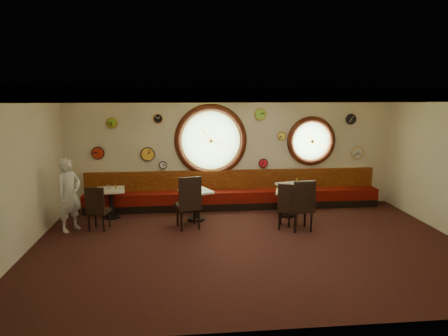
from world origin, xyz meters
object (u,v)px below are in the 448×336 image
Objects in this scene: condiment_c_pepper at (291,189)px; condiment_b_bottle at (198,186)px; table_c at (288,200)px; chair_d at (302,202)px; chair_b at (189,199)px; condiment_b_pepper at (199,189)px; table_a at (111,200)px; table_d at (292,195)px; waiter at (69,195)px; condiment_c_salt at (287,189)px; table_b at (196,201)px; condiment_d_pepper at (294,182)px; condiment_d_salt at (290,182)px; condiment_a_pepper at (110,187)px; condiment_a_bottle at (116,186)px; chair_c at (288,203)px; condiment_b_salt at (194,189)px; condiment_d_bottle at (297,181)px; condiment_a_salt at (108,187)px; chair_a at (97,206)px; condiment_c_bottle at (291,188)px.

condiment_b_bottle reaches higher than condiment_c_pepper.
table_c is 1.01× the size of chair_d.
condiment_b_pepper is at bearing 54.84° from chair_b.
condiment_c_pepper is at bearing -2.22° from condiment_b_bottle.
table_d is (4.66, 0.01, 0.01)m from table_a.
condiment_b_bottle is at bearing -43.05° from waiter.
table_d reaches higher than condiment_c_salt.
condiment_d_pepper is at bearing 9.12° from table_b.
chair_d reaches higher than condiment_c_pepper.
condiment_b_pepper reaches higher than table_c.
table_b is at bearing -115.20° from condiment_b_bottle.
condiment_c_salt is 0.98× the size of condiment_b_pepper.
condiment_a_pepper is at bearing -178.97° from condiment_d_salt.
chair_d is 4.65m from condiment_a_bottle.
chair_d is at bearing -22.05° from chair_b.
chair_c is 4.72× the size of condiment_b_bottle.
condiment_d_salt is at bearing -44.80° from waiter.
condiment_b_salt is 0.61× the size of condiment_d_bottle.
table_b is 6.17× the size of condiment_d_bottle.
chair_b is 2.32m from condiment_a_salt.
table_d is 9.47× the size of condiment_d_salt.
chair_c reaches higher than table_c.
chair_b reaches higher than condiment_c_salt.
condiment_c_salt is at bearing 111.53° from table_c.
table_d is at bearing -164.35° from condiment_d_pepper.
condiment_d_bottle is at bearing 56.95° from condiment_c_pepper.
condiment_a_bottle is at bearing 174.37° from condiment_c_pepper.
chair_c is 2.29m from condiment_b_bottle.
table_d is 1.29× the size of chair_a.
condiment_a_pepper reaches higher than table_a.
chair_d is (0.04, -1.11, 0.27)m from table_c.
condiment_a_salt is at bearing 179.39° from table_d.
condiment_c_salt is at bearing -3.04° from condiment_a_pepper.
table_a is at bearing 172.83° from condiment_b_bottle.
condiment_b_salt is (-2.57, -0.40, 0.32)m from table_d.
condiment_a_pepper is at bearing -141.46° from condiment_a_bottle.
chair_a is (-0.15, -0.96, 0.12)m from table_a.
condiment_a_salt is at bearing 175.83° from condiment_c_salt.
table_d is 2.52m from condiment_b_pepper.
waiter is (-5.57, -0.94, 0.02)m from condiment_d_bottle.
condiment_a_bottle is at bearing 179.97° from chair_c.
table_d is 1.12× the size of chair_d.
condiment_c_salt is at bearing 2.90° from condiment_b_salt.
condiment_b_bottle is at bearing 179.86° from condiment_c_bottle.
condiment_c_salt is at bearing 88.72° from chair_d.
condiment_d_salt is at bearing 82.01° from chair_d.
condiment_d_pepper is 0.06× the size of waiter.
condiment_d_pepper reaches higher than table_d.
condiment_a_bottle is at bearing 156.54° from chair_d.
table_a is 5.37× the size of condiment_b_bottle.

